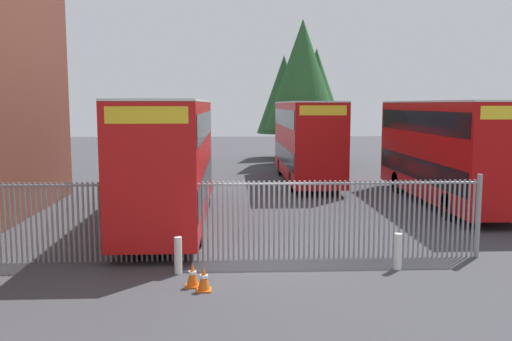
% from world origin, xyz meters
% --- Properties ---
extents(ground_plane, '(100.00, 100.00, 0.00)m').
position_xyz_m(ground_plane, '(0.00, 8.00, 0.00)').
color(ground_plane, '#3D3D42').
extents(palisade_fence, '(14.08, 0.14, 2.35)m').
position_xyz_m(palisade_fence, '(-0.95, 0.00, 1.18)').
color(palisade_fence, gray).
rests_on(palisade_fence, ground).
extents(double_decker_bus_near_gate, '(2.54, 10.81, 4.42)m').
position_xyz_m(double_decker_bus_near_gate, '(-3.01, 4.81, 2.42)').
color(double_decker_bus_near_gate, red).
rests_on(double_decker_bus_near_gate, ground).
extents(double_decker_bus_behind_fence_left, '(2.54, 10.81, 4.42)m').
position_xyz_m(double_decker_bus_behind_fence_left, '(8.31, 8.19, 2.42)').
color(double_decker_bus_behind_fence_left, '#B70C0C').
rests_on(double_decker_bus_behind_fence_left, ground).
extents(double_decker_bus_behind_fence_right, '(2.54, 10.81, 4.42)m').
position_xyz_m(double_decker_bus_behind_fence_right, '(3.27, 15.04, 2.42)').
color(double_decker_bus_behind_fence_right, '#B70C0C').
rests_on(double_decker_bus_behind_fence_right, ground).
extents(bollard_near_left, '(0.20, 0.20, 0.95)m').
position_xyz_m(bollard_near_left, '(-2.22, -1.14, 0.47)').
color(bollard_near_left, silver).
rests_on(bollard_near_left, ground).
extents(bollard_center_front, '(0.20, 0.20, 0.95)m').
position_xyz_m(bollard_center_front, '(3.45, -1.04, 0.47)').
color(bollard_center_front, silver).
rests_on(bollard_center_front, ground).
extents(traffic_cone_by_gate, '(0.34, 0.34, 0.59)m').
position_xyz_m(traffic_cone_by_gate, '(-1.51, -2.46, 0.29)').
color(traffic_cone_by_gate, orange).
rests_on(traffic_cone_by_gate, ground).
extents(traffic_cone_mid_forecourt, '(0.34, 0.34, 0.59)m').
position_xyz_m(traffic_cone_mid_forecourt, '(-1.79, -2.16, 0.29)').
color(traffic_cone_mid_forecourt, orange).
rests_on(traffic_cone_mid_forecourt, ground).
extents(tree_tall_back, '(4.04, 4.04, 8.41)m').
position_xyz_m(tree_tall_back, '(5.58, 26.40, 5.51)').
color(tree_tall_back, '#4C3823').
rests_on(tree_tall_back, ground).
extents(tree_short_side, '(4.29, 4.29, 8.11)m').
position_xyz_m(tree_short_side, '(3.37, 28.68, 5.04)').
color(tree_short_side, '#4C3823').
rests_on(tree_short_side, ground).
extents(tree_mid_row, '(5.28, 5.28, 10.12)m').
position_xyz_m(tree_mid_row, '(4.17, 23.59, 6.34)').
color(tree_mid_row, '#4C3823').
rests_on(tree_mid_row, ground).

